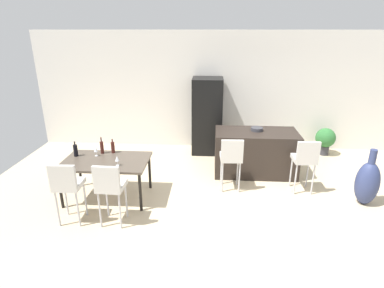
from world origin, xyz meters
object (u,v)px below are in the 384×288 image
Objects in this scene: bar_chair_middle at (305,158)px; wine_glass_left at (96,149)px; wine_glass_right at (117,159)px; dining_table at (106,163)px; bar_chair_left at (231,156)px; dining_chair_far at (110,185)px; refrigerator at (207,116)px; wine_bottle_middle at (113,147)px; potted_plant at (325,139)px; kitchen_island at (255,152)px; wine_bottle_end at (102,147)px; fruit_bowl at (257,129)px; dining_chair_near at (67,183)px; floor_vase at (367,183)px; wine_bottle_near at (76,150)px.

bar_chair_middle reaches higher than wine_glass_left.
dining_table is at bearing 143.20° from wine_glass_right.
bar_chair_left is 1.00× the size of dining_chair_far.
refrigerator reaches higher than dining_table.
wine_glass_left is at bearing -146.80° from wine_bottle_middle.
bar_chair_left reaches higher than potted_plant.
bar_chair_middle is 6.03× the size of wine_glass_left.
kitchen_island is 1.62× the size of bar_chair_middle.
wine_bottle_end reaches higher than fruit_bowl.
dining_table is 0.90m from dining_chair_near.
refrigerator reaches higher than potted_plant.
wine_glass_right is 2.95m from fruit_bowl.
wine_glass_left is at bearing 141.12° from dining_table.
kitchen_island is 5.35× the size of wine_bottle_end.
dining_chair_near reaches higher than wine_glass_right.
floor_vase is (2.84, -2.33, -0.51)m from refrigerator.
floor_vase reaches higher than wine_bottle_near.
dining_table is 5.34× the size of wine_bottle_near.
wine_bottle_middle is at bearing -177.93° from bar_chair_left.
fruit_bowl reaches higher than wine_glass_right.
wine_bottle_near is (-0.59, 0.15, 0.17)m from dining_table.
dining_chair_far reaches higher than wine_glass_right.
bar_chair_left is at bearing 171.47° from floor_vase.
dining_chair_near is 1.03m from wine_bottle_near.
wine_bottle_middle is (-2.76, -0.89, 0.39)m from kitchen_island.
refrigerator is at bearing 140.63° from floor_vase.
kitchen_island is at bearing -147.80° from potted_plant.
fruit_bowl is at bearing 19.20° from wine_bottle_middle.
kitchen_island is at bearing 17.89° from wine_bottle_middle.
wine_glass_right reaches higher than dining_table.
dining_table is 1.46× the size of floor_vase.
refrigerator is 1.80× the size of floor_vase.
dining_table is (-2.24, -0.44, -0.02)m from bar_chair_left.
bar_chair_left is 3.74× the size of wine_bottle_near.
wine_glass_left is at bearing -160.64° from kitchen_island.
wine_bottle_end reaches higher than bar_chair_left.
floor_vase is (1.79, -1.16, -0.05)m from kitchen_island.
bar_chair_middle and dining_chair_far have the same top height.
bar_chair_middle is at bearing -48.49° from fruit_bowl.
wine_glass_right is (0.87, -0.36, 0.01)m from wine_bottle_near.
dining_table is at bearing -125.82° from refrigerator.
fruit_bowl is 2.20m from potted_plant.
dining_chair_near is 1.04m from wine_glass_left.
potted_plant is (4.96, 3.24, -0.30)m from dining_chair_near.
wine_glass_left is (0.36, 0.04, 0.01)m from wine_bottle_near.
floor_vase reaches higher than fruit_bowl.
bar_chair_middle is at bearing -117.94° from potted_plant.
wine_bottle_near is (-0.26, 0.98, 0.15)m from dining_chair_near.
wine_bottle_end reaches higher than dining_table.
kitchen_island is at bearing 24.12° from dining_table.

